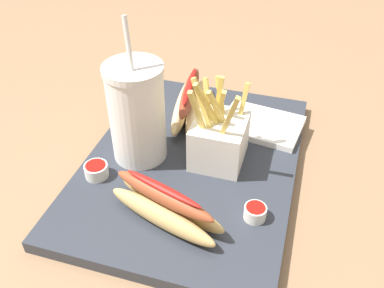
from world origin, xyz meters
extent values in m
cube|color=#8C6B4C|center=(0.00, 0.00, -0.01)|extent=(2.40, 2.40, 0.02)
cube|color=#2D333D|center=(0.00, 0.00, 0.01)|extent=(0.45, 0.33, 0.02)
cylinder|color=white|center=(0.01, -0.08, 0.09)|extent=(0.09, 0.09, 0.15)
cylinder|color=white|center=(0.01, -0.08, 0.17)|extent=(0.09, 0.09, 0.01)
cylinder|color=white|center=(0.02, -0.08, 0.21)|extent=(0.02, 0.02, 0.08)
cube|color=white|center=(-0.01, 0.04, 0.06)|extent=(0.09, 0.08, 0.07)
cube|color=#E5C660|center=(0.02, 0.06, 0.12)|extent=(0.02, 0.03, 0.09)
cube|color=#E5C660|center=(0.00, 0.02, 0.12)|extent=(0.02, 0.04, 0.09)
cube|color=#E5C660|center=(0.02, 0.01, 0.12)|extent=(0.03, 0.02, 0.08)
cube|color=#E5C660|center=(-0.01, 0.04, 0.11)|extent=(0.03, 0.03, 0.08)
cube|color=#E5C660|center=(-0.03, 0.04, 0.11)|extent=(0.03, 0.02, 0.07)
cube|color=#E5C660|center=(-0.03, 0.03, 0.11)|extent=(0.01, 0.02, 0.09)
cube|color=#E5C660|center=(-0.05, 0.07, 0.11)|extent=(0.02, 0.01, 0.07)
cube|color=#E5C660|center=(-0.04, 0.03, 0.11)|extent=(0.02, 0.02, 0.07)
cube|color=#E5C660|center=(0.00, 0.02, 0.12)|extent=(0.03, 0.04, 0.09)
cube|color=#E5C660|center=(-0.02, 0.02, 0.11)|extent=(0.04, 0.03, 0.09)
ellipsoid|color=tan|center=(0.14, 0.00, 0.04)|extent=(0.08, 0.17, 0.03)
ellipsoid|color=tan|center=(0.12, 0.01, 0.04)|extent=(0.08, 0.17, 0.03)
ellipsoid|color=#994728|center=(0.13, 0.00, 0.06)|extent=(0.07, 0.16, 0.02)
ellipsoid|color=red|center=(0.13, 0.00, 0.08)|extent=(0.05, 0.12, 0.01)
ellipsoid|color=#E5C689|center=(-0.12, -0.05, 0.04)|extent=(0.19, 0.05, 0.04)
ellipsoid|color=#E5C689|center=(-0.12, -0.03, 0.04)|extent=(0.19, 0.05, 0.04)
ellipsoid|color=brown|center=(-0.12, -0.04, 0.07)|extent=(0.17, 0.05, 0.02)
ellipsoid|color=red|center=(-0.12, -0.04, 0.08)|extent=(0.13, 0.03, 0.01)
cylinder|color=white|center=(0.10, 0.12, 0.03)|extent=(0.03, 0.03, 0.02)
cylinder|color=#B2140F|center=(0.10, 0.12, 0.04)|extent=(0.03, 0.03, 0.01)
cylinder|color=white|center=(0.08, -0.13, 0.03)|extent=(0.04, 0.04, 0.02)
cylinder|color=#B2140F|center=(0.08, -0.13, 0.04)|extent=(0.03, 0.03, 0.01)
cube|color=white|center=(-0.12, 0.09, 0.03)|extent=(0.12, 0.15, 0.01)
camera|label=1|loc=(0.50, 0.15, 0.46)|focal=39.40mm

